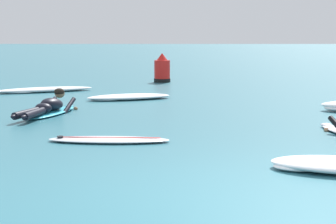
% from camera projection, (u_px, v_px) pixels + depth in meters
% --- Properties ---
extents(ground_plane, '(120.00, 120.00, 0.00)m').
position_uv_depth(ground_plane, '(185.00, 93.00, 15.79)').
color(ground_plane, '#2D6B7A').
extents(surfer_far, '(0.95, 2.42, 0.54)m').
position_uv_depth(surfer_far, '(49.00, 108.00, 11.64)').
color(surfer_far, '#2DB2D1').
rests_on(surfer_far, ground).
extents(drifting_surfboard, '(1.88, 0.56, 0.16)m').
position_uv_depth(drifting_surfboard, '(108.00, 140.00, 8.82)').
color(drifting_surfboard, silver).
rests_on(drifting_surfboard, ground).
extents(whitewater_mid_left, '(2.71, 1.63, 0.14)m').
position_uv_depth(whitewater_mid_left, '(44.00, 90.00, 16.00)').
color(whitewater_mid_left, white).
rests_on(whitewater_mid_left, ground).
extents(whitewater_mid_right, '(2.21, 1.36, 0.14)m').
position_uv_depth(whitewater_mid_right, '(129.00, 97.00, 14.28)').
color(whitewater_mid_right, white).
rests_on(whitewater_mid_right, ground).
extents(channel_marker_buoy, '(0.55, 0.55, 0.96)m').
position_uv_depth(channel_marker_buoy, '(162.00, 71.00, 19.07)').
color(channel_marker_buoy, red).
rests_on(channel_marker_buoy, ground).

